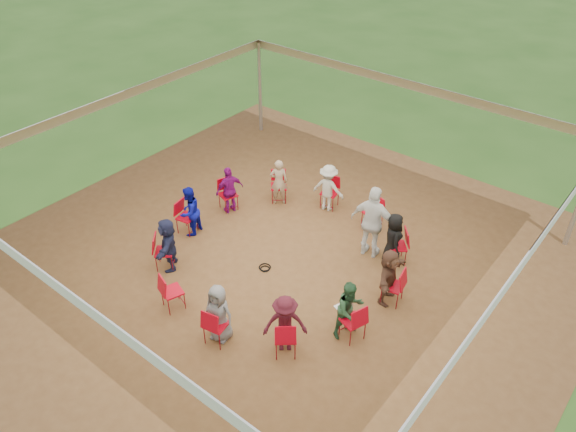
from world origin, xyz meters
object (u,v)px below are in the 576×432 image
Objects in this scene: chair_4 at (330,193)px; chair_7 at (186,217)px; chair_10 at (216,325)px; cable_coil at (265,268)px; person_seated_7 at (168,244)px; person_seated_9 at (285,324)px; standing_person at (373,223)px; chair_1 at (393,286)px; chair_9 at (172,292)px; chair_6 at (228,195)px; person_seated_1 at (389,276)px; person_seated_4 at (279,182)px; person_seated_2 at (393,239)px; person_seated_3 at (328,188)px; chair_2 at (397,246)px; chair_0 at (353,321)px; person_seated_0 at (350,309)px; person_seated_5 at (230,190)px; person_seated_6 at (189,211)px; person_seated_8 at (219,313)px; chair_3 at (373,213)px; chair_11 at (285,337)px; chair_5 at (279,187)px; laptop at (345,306)px; chair_8 at (164,252)px.

chair_4 is 1.00× the size of chair_7.
cable_coil is (-0.71, 2.29, -0.43)m from chair_10.
person_seated_9 is at bearing 45.00° from person_seated_7.
standing_person is 5.50× the size of cable_coil.
chair_9 is (-3.55, -3.08, 0.00)m from chair_1.
person_seated_1 reaches higher than chair_6.
person_seated_1 is 1.00× the size of person_seated_9.
person_seated_4 is (-0.82, 4.53, 0.22)m from chair_9.
person_seated_2 is at bearing 45.00° from person_seated_9.
chair_4 is at bearing -37.12° from standing_person.
person_seated_4 is at bearing 90.00° from person_seated_9.
standing_person is at bearing 143.31° from person_seated_3.
chair_2 reaches higher than cable_coil.
person_seated_3 reaches higher than chair_9.
person_seated_0 is (-0.11, 0.04, 0.22)m from chair_0.
chair_6 is 0.25m from person_seated_5.
person_seated_6 is 1.00× the size of person_seated_8.
chair_3 is at bearing 59.25° from person_seated_9.
chair_10 is at bearing 43.71° from person_seated_6.
chair_11 is at bearing 165.00° from chair_0.
chair_3 and chair_5 have the same top height.
laptop reaches higher than cable_coil.
person_seated_1 is (4.60, 2.27, 0.22)m from chair_8.
person_seated_0 is 3.50× the size of laptop.
chair_8 is at bearing 105.35° from person_seated_1.
chair_2 is at bearing 59.25° from person_seated_8.
chair_11 is 2.67m from person_seated_1.
person_seated_2 reaches higher than chair_11.
chair_3 is at bearing 90.00° from chair_9.
person_seated_2 reaches higher than chair_1.
chair_7 is (-0.10, -1.40, 0.00)m from chair_6.
standing_person reaches higher than person_seated_5.
person_seated_0 is at bearing 103.52° from standing_person.
chair_2 is at bearing 75.00° from chair_9.
chair_2 is 4.60m from person_seated_8.
person_seated_9 is (-0.75, -1.11, 0.00)m from person_seated_0.
chair_2 is at bearing 90.00° from person_seated_7.
chair_11 is at bearing 74.65° from person_seated_5.
cable_coil is at bearing 93.00° from person_seated_2.
standing_person is at bearing 37.18° from chair_1.
chair_5 is at bearing 59.25° from person_seated_1.
person_seated_8 is (-2.07, -1.66, 0.22)m from chair_0.
chair_9 and chair_11 have the same top height.
person_seated_3 and person_seated_6 have the same top height.
person_seated_5 is 1.00× the size of person_seated_9.
person_seated_4 is 2.59m from person_seated_6.
cable_coil is 2.60m from laptop.
person_seated_5 is at bearing 46.29° from chair_3.
person_seated_1 is at bearing 30.00° from person_seated_9.
person_seated_3 is (-2.95, 3.39, 0.00)m from person_seated_0.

